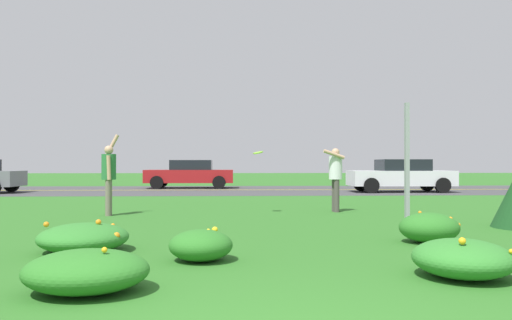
{
  "coord_description": "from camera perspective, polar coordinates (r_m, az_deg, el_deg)",
  "views": [
    {
      "loc": [
        -0.35,
        -3.05,
        1.22
      ],
      "look_at": [
        0.19,
        9.21,
        1.33
      ],
      "focal_mm": 35.89,
      "sensor_mm": 36.0,
      "label": 1
    }
  ],
  "objects": [
    {
      "name": "person_thrower_green_shirt",
      "position": [
        12.74,
        -16.08,
        -1.42
      ],
      "size": [
        0.37,
        0.51,
        1.96
      ],
      "color": "#287038",
      "rests_on": "ground"
    },
    {
      "name": "car_white_center_left",
      "position": [
        23.62,
        15.84,
        -1.66
      ],
      "size": [
        4.5,
        2.0,
        1.45
      ],
      "color": "silver",
      "rests_on": "ground"
    },
    {
      "name": "person_catcher_white_shirt",
      "position": [
        13.35,
        8.84,
        -1.52
      ],
      "size": [
        0.57,
        0.53,
        1.64
      ],
      "color": "silver",
      "rests_on": "ground"
    },
    {
      "name": "daylily_clump_front_left",
      "position": [
        6.6,
        -6.17,
        -9.43
      ],
      "size": [
        0.81,
        0.82,
        0.4
      ],
      "color": "#2D7526",
      "rests_on": "ground"
    },
    {
      "name": "daylily_clump_front_right",
      "position": [
        8.48,
        18.74,
        -7.15
      ],
      "size": [
        0.93,
        0.83,
        0.49
      ],
      "color": "#2D7526",
      "rests_on": "ground"
    },
    {
      "name": "daylily_clump_front_center",
      "position": [
        7.62,
        -18.67,
        -8.19
      ],
      "size": [
        1.24,
        1.34,
        0.45
      ],
      "color": "#337F2D",
      "rests_on": "ground"
    },
    {
      "name": "ground_plane",
      "position": [
        13.83,
        -1.06,
        -5.58
      ],
      "size": [
        120.0,
        120.0,
        0.0
      ],
      "primitive_type": "plane",
      "color": "#2D6B23"
    },
    {
      "name": "highway_center_stripe",
      "position": [
        24.52,
        -1.7,
        -3.35
      ],
      "size": [
        120.0,
        0.16,
        0.0
      ],
      "primitive_type": "cube",
      "color": "yellow",
      "rests_on": "ground"
    },
    {
      "name": "highway_strip",
      "position": [
        24.53,
        -1.7,
        -3.36
      ],
      "size": [
        120.0,
        9.25,
        0.01
      ],
      "primitive_type": "cube",
      "color": "#424244",
      "rests_on": "ground"
    },
    {
      "name": "car_red_center_right",
      "position": [
        26.67,
        -7.37,
        -1.54
      ],
      "size": [
        4.5,
        2.0,
        1.45
      ],
      "color": "maroon",
      "rests_on": "ground"
    },
    {
      "name": "sign_post_near_path",
      "position": [
        9.83,
        16.48,
        -0.72
      ],
      "size": [
        0.07,
        0.1,
        2.36
      ],
      "color": "#93969B",
      "rests_on": "ground"
    },
    {
      "name": "frisbee_lime",
      "position": [
        12.66,
        0.23,
        0.83
      ],
      "size": [
        0.26,
        0.26,
        0.11
      ],
      "color": "#8CD133"
    },
    {
      "name": "daylily_clump_near_camera",
      "position": [
        5.24,
        -18.36,
        -11.67
      ],
      "size": [
        1.19,
        1.06,
        0.45
      ],
      "color": "#2D7526",
      "rests_on": "ground"
    },
    {
      "name": "daylily_clump_mid_center",
      "position": [
        6.04,
        22.03,
        -10.13
      ],
      "size": [
        1.05,
        1.14,
        0.47
      ],
      "color": "#337F2D",
      "rests_on": "ground"
    }
  ]
}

